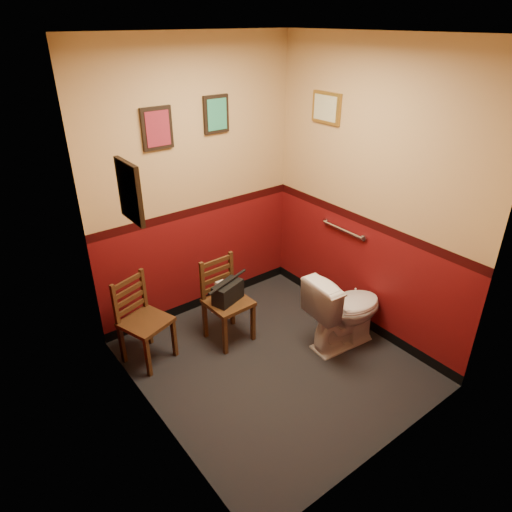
% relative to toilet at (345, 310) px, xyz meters
% --- Properties ---
extents(floor, '(2.20, 2.40, 0.00)m').
position_rel_toilet_xyz_m(floor, '(-0.72, 0.17, -0.38)').
color(floor, black).
rests_on(floor, ground).
extents(ceiling, '(2.20, 2.40, 0.00)m').
position_rel_toilet_xyz_m(ceiling, '(-0.72, 0.17, 2.32)').
color(ceiling, silver).
rests_on(ceiling, ground).
extents(wall_back, '(2.20, 0.00, 2.70)m').
position_rel_toilet_xyz_m(wall_back, '(-0.72, 1.37, 0.97)').
color(wall_back, '#5E0D0E').
rests_on(wall_back, ground).
extents(wall_front, '(2.20, 0.00, 2.70)m').
position_rel_toilet_xyz_m(wall_front, '(-0.72, -1.03, 0.97)').
color(wall_front, '#5E0D0E').
rests_on(wall_front, ground).
extents(wall_left, '(0.00, 2.40, 2.70)m').
position_rel_toilet_xyz_m(wall_left, '(-1.82, 0.17, 0.97)').
color(wall_left, '#5E0D0E').
rests_on(wall_left, ground).
extents(wall_right, '(0.00, 2.40, 2.70)m').
position_rel_toilet_xyz_m(wall_right, '(0.38, 0.17, 0.97)').
color(wall_right, '#5E0D0E').
rests_on(wall_right, ground).
extents(grab_bar, '(0.05, 0.56, 0.06)m').
position_rel_toilet_xyz_m(grab_bar, '(0.35, 0.42, 0.57)').
color(grab_bar, silver).
rests_on(grab_bar, wall_right).
extents(framed_print_back_a, '(0.28, 0.04, 0.36)m').
position_rel_toilet_xyz_m(framed_print_back_a, '(-1.07, 1.35, 1.57)').
color(framed_print_back_a, black).
rests_on(framed_print_back_a, wall_back).
extents(framed_print_back_b, '(0.26, 0.04, 0.34)m').
position_rel_toilet_xyz_m(framed_print_back_b, '(-0.47, 1.35, 1.62)').
color(framed_print_back_b, black).
rests_on(framed_print_back_b, wall_back).
extents(framed_print_left, '(0.04, 0.30, 0.38)m').
position_rel_toilet_xyz_m(framed_print_left, '(-1.80, 0.27, 1.47)').
color(framed_print_left, black).
rests_on(framed_print_left, wall_left).
extents(framed_print_right, '(0.04, 0.34, 0.28)m').
position_rel_toilet_xyz_m(framed_print_right, '(0.36, 0.77, 1.67)').
color(framed_print_right, olive).
rests_on(framed_print_right, wall_right).
extents(toilet, '(0.80, 0.50, 0.75)m').
position_rel_toilet_xyz_m(toilet, '(0.00, 0.00, 0.00)').
color(toilet, white).
rests_on(toilet, floor).
extents(toilet_brush, '(0.13, 0.13, 0.46)m').
position_rel_toilet_xyz_m(toilet_brush, '(0.26, 0.11, -0.30)').
color(toilet_brush, silver).
rests_on(toilet_brush, floor).
extents(chair_left, '(0.48, 0.48, 0.81)m').
position_rel_toilet_xyz_m(chair_left, '(-1.58, 0.94, 0.03)').
color(chair_left, '#503018').
rests_on(chair_left, floor).
extents(chair_right, '(0.40, 0.40, 0.83)m').
position_rel_toilet_xyz_m(chair_right, '(-0.82, 0.75, 0.04)').
color(chair_right, '#503018').
rests_on(chair_right, floor).
extents(handbag, '(0.33, 0.24, 0.22)m').
position_rel_toilet_xyz_m(handbag, '(-0.82, 0.72, 0.15)').
color(handbag, black).
rests_on(handbag, chair_right).
extents(tp_stack, '(0.21, 0.13, 0.36)m').
position_rel_toilet_xyz_m(tp_stack, '(-0.62, 1.18, -0.22)').
color(tp_stack, silver).
rests_on(tp_stack, floor).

